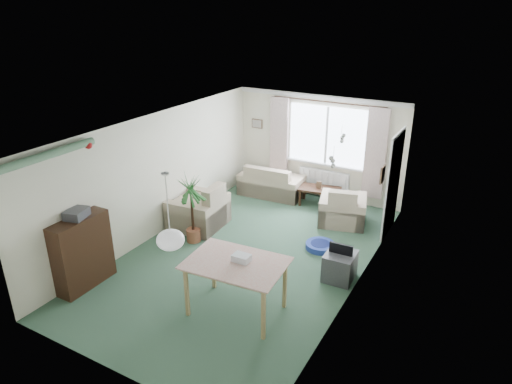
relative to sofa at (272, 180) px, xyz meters
The scene contains 25 objects.
ground 2.93m from the sofa, 71.32° to the right, with size 6.50×6.50×0.00m, color #31523D.
window 1.67m from the sofa, 23.02° to the left, with size 1.80×0.03×1.30m, color white.
curtain_rod 2.24m from the sofa, 19.50° to the left, with size 2.60×0.03×0.03m, color black.
curtain_left 0.97m from the sofa, 93.08° to the left, with size 0.45×0.08×2.00m, color beige.
curtain_right 2.48m from the sofa, ahead, with size 0.45×0.08×2.00m, color beige.
radiator 1.21m from the sofa, 21.28° to the left, with size 1.20×0.10×0.55m, color white.
doorway 3.03m from the sofa, 10.69° to the right, with size 0.03×0.95×2.00m, color black.
pendant_lamp 5.29m from the sofa, 77.39° to the right, with size 0.36×0.36×0.36m, color white.
tinsel_garland 5.49m from the sofa, 101.10° to the right, with size 1.60×1.60×0.12m, color #196626.
bauble_cluster_a 3.44m from the sofa, 39.68° to the right, with size 0.20×0.20×0.20m, color silver.
bauble_cluster_b 4.37m from the sofa, 50.33° to the right, with size 0.20×0.20×0.20m, color silver.
wall_picture_back 1.44m from the sofa, 144.40° to the left, with size 0.28×0.03×0.22m, color brown.
wall_picture_right 3.50m from the sofa, 28.05° to the right, with size 0.03×0.24×0.30m, color brown.
sofa is the anchor object (origin of this frame).
armchair_corner 2.05m from the sofa, 17.11° to the right, with size 0.92×0.88×0.83m, color beige.
armchair_left 2.26m from the sofa, 104.64° to the right, with size 1.03×0.98×0.92m, color beige.
coffee_table 1.22m from the sofa, ahead, with size 0.90×0.50×0.41m, color black.
photo_frame 1.20m from the sofa, ahead, with size 0.12×0.02×0.16m, color brown.
bookshelf 4.91m from the sofa, 100.70° to the right, with size 0.33×0.98×1.19m, color black.
hifi_box 4.96m from the sofa, 101.10° to the right, with size 0.28×0.35×0.14m, color #3B3A3F.
houseplant 2.81m from the sofa, 95.46° to the right, with size 0.58×0.58×1.35m, color #226638.
dining_table 4.51m from the sofa, 69.39° to the right, with size 1.32×0.88×0.82m, color #986853.
gift_box 4.49m from the sofa, 68.45° to the right, with size 0.25×0.18×0.12m, color white.
tv_cube 3.74m from the sofa, 45.23° to the right, with size 0.47×0.52×0.47m, color #403F45.
pet_bed 2.74m from the sofa, 43.23° to the right, with size 0.55×0.55×0.11m, color #232CA0.
Camera 1 is at (3.64, -6.24, 4.29)m, focal length 32.00 mm.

